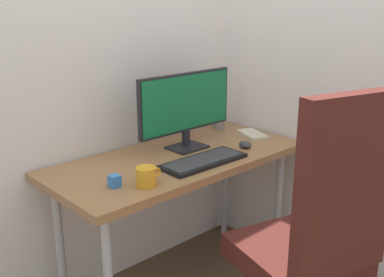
{
  "coord_description": "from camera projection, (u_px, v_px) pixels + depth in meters",
  "views": [
    {
      "loc": [
        -1.46,
        -1.66,
        1.52
      ],
      "look_at": [
        0.04,
        -0.06,
        0.85
      ],
      "focal_mm": 43.03,
      "sensor_mm": 36.0,
      "label": 1
    }
  ],
  "objects": [
    {
      "name": "keyboard",
      "position": [
        203.0,
        161.0,
        2.24
      ],
      "size": [
        0.45,
        0.18,
        0.02
      ],
      "color": "black",
      "rests_on": "desk"
    },
    {
      "name": "pen_holder",
      "position": [
        219.0,
        121.0,
        2.81
      ],
      "size": [
        0.07,
        0.07,
        0.16
      ],
      "color": "gray",
      "rests_on": "desk"
    },
    {
      "name": "desk",
      "position": [
        179.0,
        168.0,
        2.36
      ],
      "size": [
        1.35,
        0.61,
        0.75
      ],
      "color": "#996B42",
      "rests_on": "ground_plane"
    },
    {
      "name": "coffee_mug",
      "position": [
        146.0,
        176.0,
        1.96
      ],
      "size": [
        0.12,
        0.09,
        0.08
      ],
      "color": "orange",
      "rests_on": "desk"
    },
    {
      "name": "monitor",
      "position": [
        186.0,
        105.0,
        2.4
      ],
      "size": [
        0.61,
        0.15,
        0.4
      ],
      "color": "black",
      "rests_on": "desk"
    },
    {
      "name": "wall_back",
      "position": [
        135.0,
        21.0,
        2.38
      ],
      "size": [
        2.95,
        0.04,
        2.8
      ],
      "primitive_type": "cube",
      "color": "white",
      "rests_on": "ground_plane"
    },
    {
      "name": "desk_clamp_accessory",
      "position": [
        115.0,
        181.0,
        1.95
      ],
      "size": [
        0.04,
        0.04,
        0.05
      ],
      "primitive_type": "cube",
      "color": "#337FD8",
      "rests_on": "desk"
    },
    {
      "name": "notebook",
      "position": [
        252.0,
        134.0,
        2.68
      ],
      "size": [
        0.17,
        0.23,
        0.02
      ],
      "primitive_type": "cube",
      "rotation": [
        0.0,
        0.0,
        -0.37
      ],
      "color": "beige",
      "rests_on": "desk"
    },
    {
      "name": "mouse",
      "position": [
        245.0,
        145.0,
        2.46
      ],
      "size": [
        0.08,
        0.1,
        0.04
      ],
      "primitive_type": "ellipsoid",
      "rotation": [
        0.0,
        0.0,
        -0.32
      ],
      "color": "#333338",
      "rests_on": "desk"
    },
    {
      "name": "office_chair",
      "position": [
        315.0,
        232.0,
        1.87
      ],
      "size": [
        0.59,
        0.62,
        1.2
      ],
      "color": "black",
      "rests_on": "ground_plane"
    },
    {
      "name": "wall_side_right",
      "position": [
        306.0,
        21.0,
        2.44
      ],
      "size": [
        0.04,
        2.21,
        2.8
      ],
      "primitive_type": "cube",
      "color": "white",
      "rests_on": "ground_plane"
    }
  ]
}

